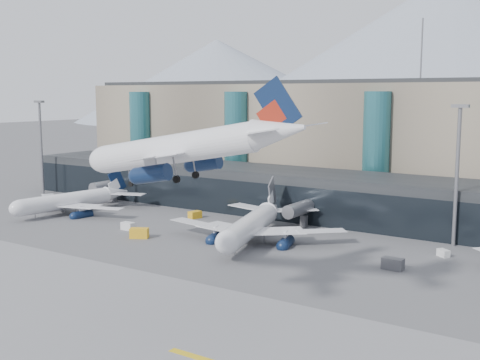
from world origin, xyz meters
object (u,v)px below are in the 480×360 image
object	(u,v)px
veh_a	(128,226)
veh_b	(195,215)
lightmast_left	(41,142)
veh_g	(443,253)
veh_c	(393,264)
veh_h	(139,233)
jet_parked_left	(78,195)
lightmast_mid	(457,167)
jet_parked_mid	(255,216)
veh_f	(78,196)
hero_jet	(196,139)

from	to	relation	value
veh_a	veh_b	world-z (taller)	veh_b
lightmast_left	veh_g	world-z (taller)	lightmast_left
veh_c	veh_h	size ratio (longest dim) A/B	0.96
lightmast_left	veh_b	world-z (taller)	lightmast_left
jet_parked_left	veh_h	bearing A→B (deg)	-102.98
lightmast_left	lightmast_mid	xyz separation A→B (m)	(110.00, 3.00, 0.00)
veh_b	veh_g	bearing A→B (deg)	-78.19
lightmast_mid	jet_parked_mid	distance (m)	37.69
jet_parked_left	veh_h	world-z (taller)	jet_parked_left
jet_parked_left	veh_c	xyz separation A→B (m)	(77.41, -4.89, -3.05)
jet_parked_mid	veh_f	xyz separation A→B (m)	(-61.45, 10.95, -3.58)
jet_parked_left	jet_parked_mid	world-z (taller)	jet_parked_mid
veh_g	lightmast_left	bearing A→B (deg)	-146.48
veh_b	lightmast_mid	bearing A→B (deg)	-69.22
lightmast_mid	hero_jet	xyz separation A→B (m)	(-17.62, -53.43, 7.64)
veh_c	veh_b	bearing A→B (deg)	165.53
jet_parked_left	veh_c	size ratio (longest dim) A/B	9.73
jet_parked_left	veh_c	world-z (taller)	jet_parked_left
hero_jet	veh_g	bearing A→B (deg)	61.90
jet_parked_mid	veh_a	distance (m)	27.08
jet_parked_left	lightmast_left	bearing A→B (deg)	73.93
lightmast_left	hero_jet	xyz separation A→B (m)	(92.38, -50.43, 7.64)
jet_parked_left	veh_c	bearing A→B (deg)	-85.63
veh_a	veh_f	world-z (taller)	veh_f
veh_b	jet_parked_mid	bearing A→B (deg)	-98.96
veh_b	veh_h	distance (m)	20.60
veh_g	veh_h	world-z (taller)	veh_h
veh_h	veh_a	bearing A→B (deg)	120.49
lightmast_left	lightmast_mid	size ratio (longest dim) A/B	1.00
hero_jet	jet_parked_mid	bearing A→B (deg)	105.74
veh_a	veh_b	bearing A→B (deg)	75.60
lightmast_left	veh_h	distance (m)	64.33
jet_parked_mid	veh_c	bearing A→B (deg)	-115.60
hero_jet	veh_g	distance (m)	52.95
lightmast_left	veh_c	xyz separation A→B (m)	(105.83, -17.58, -13.49)
jet_parked_mid	veh_b	xyz separation A→B (m)	(-21.36, 8.97, -3.63)
lightmast_left	veh_b	xyz separation A→B (m)	(55.81, -3.60, -13.62)
lightmast_left	veh_h	size ratio (longest dim) A/B	7.37
lightmast_left	veh_a	xyz separation A→B (m)	(51.43, -20.15, -13.64)
lightmast_mid	veh_c	world-z (taller)	lightmast_mid
jet_parked_left	jet_parked_mid	distance (m)	48.74
veh_f	veh_a	bearing A→B (deg)	-134.06
hero_jet	jet_parked_left	world-z (taller)	hero_jet
lightmast_left	jet_parked_left	bearing A→B (deg)	-24.05
hero_jet	veh_a	size ratio (longest dim) A/B	11.43
hero_jet	veh_g	xyz separation A→B (m)	(18.09, 44.90, -21.44)
lightmast_mid	veh_c	size ratio (longest dim) A/B	7.69
veh_b	veh_c	bearing A→B (deg)	-91.78
lightmast_mid	veh_g	size ratio (longest dim) A/B	12.10
lightmast_left	veh_a	bearing A→B (deg)	-21.40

